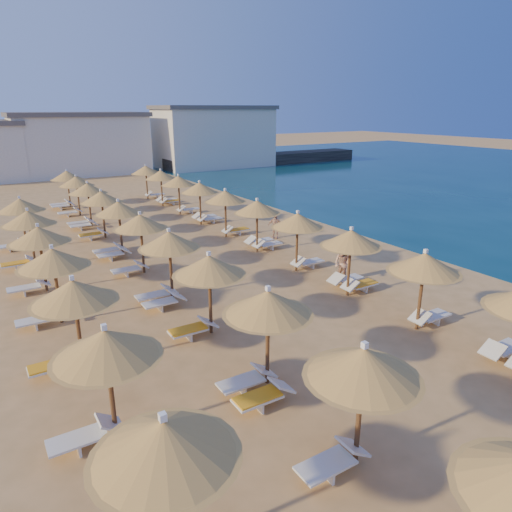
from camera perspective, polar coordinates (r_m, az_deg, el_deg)
ground at (r=18.39m, az=6.83°, el=-7.11°), size 220.00×220.00×0.00m
jetty at (r=67.20m, az=1.26°, el=12.01°), size 30.05×4.43×1.50m
hotel_blocks at (r=60.63m, az=-18.87°, el=13.24°), size 46.72×10.48×8.10m
parasol_row_east at (r=23.72m, az=2.52°, el=5.24°), size 2.61×43.64×3.08m
parasol_row_west at (r=20.85m, az=-12.67°, el=3.02°), size 2.61×43.64×3.08m
parasol_row_inland at (r=18.14m, az=-24.04°, el=-0.37°), size 2.61×24.99×3.08m
loungers at (r=21.69m, az=-7.12°, el=-2.15°), size 14.20×41.68×0.66m
beachgoer_c at (r=28.45m, az=2.40°, el=3.78°), size 0.89×0.94×1.57m
beachgoer_b at (r=21.59m, az=10.73°, el=-0.99°), size 0.81×0.95×1.71m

